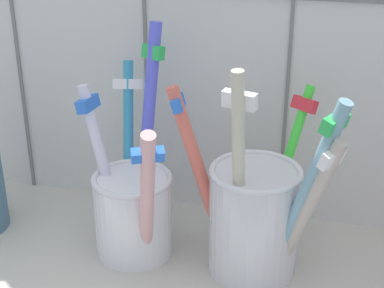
# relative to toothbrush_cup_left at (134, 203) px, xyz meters

# --- Properties ---
(counter_slab) EXTENTS (0.64, 0.22, 0.02)m
(counter_slab) POSITION_rel_toothbrush_cup_left_xyz_m (0.05, -0.02, -0.06)
(counter_slab) COLOR #BCB7AD
(counter_slab) RESTS_ON ground
(toothbrush_cup_left) EXTENTS (0.09, 0.14, 0.19)m
(toothbrush_cup_left) POSITION_rel_toothbrush_cup_left_xyz_m (0.00, 0.00, 0.00)
(toothbrush_cup_left) COLOR white
(toothbrush_cup_left) RESTS_ON counter_slab
(toothbrush_cup_right) EXTENTS (0.14, 0.11, 0.18)m
(toothbrush_cup_right) POSITION_rel_toothbrush_cup_left_xyz_m (0.10, -0.00, 0.01)
(toothbrush_cup_right) COLOR silver
(toothbrush_cup_right) RESTS_ON counter_slab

